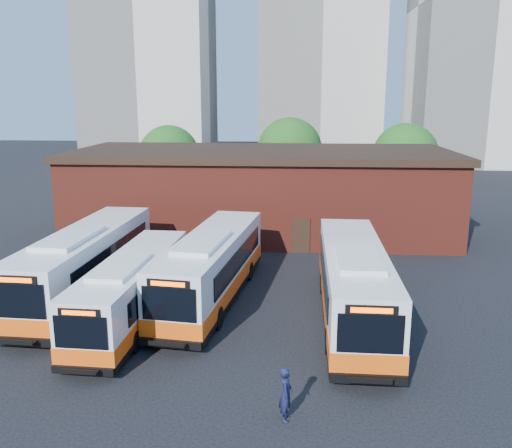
# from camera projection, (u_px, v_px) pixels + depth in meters

# --- Properties ---
(ground) EXTENTS (220.00, 220.00, 0.00)m
(ground) POSITION_uv_depth(u_px,v_px,m) (234.00, 342.00, 23.32)
(ground) COLOR black
(bus_west) EXTENTS (3.44, 13.78, 3.72)m
(bus_west) POSITION_uv_depth(u_px,v_px,m) (86.00, 265.00, 28.32)
(bus_west) COLOR white
(bus_west) RESTS_ON ground
(bus_midwest) EXTENTS (2.93, 11.80, 3.19)m
(bus_midwest) POSITION_uv_depth(u_px,v_px,m) (133.00, 291.00, 25.21)
(bus_midwest) COLOR white
(bus_midwest) RESTS_ON ground
(bus_mideast) EXTENTS (4.29, 13.39, 3.59)m
(bus_mideast) POSITION_uv_depth(u_px,v_px,m) (212.00, 269.00, 27.88)
(bus_mideast) COLOR white
(bus_mideast) RESTS_ON ground
(bus_east) EXTENTS (3.02, 13.49, 3.66)m
(bus_east) POSITION_uv_depth(u_px,v_px,m) (354.00, 286.00, 25.27)
(bus_east) COLOR white
(bus_east) RESTS_ON ground
(transit_worker) EXTENTS (0.46, 0.68, 1.84)m
(transit_worker) POSITION_uv_depth(u_px,v_px,m) (286.00, 394.00, 17.48)
(transit_worker) COLOR #131737
(transit_worker) RESTS_ON ground
(depot_building) EXTENTS (28.60, 12.60, 6.40)m
(depot_building) POSITION_uv_depth(u_px,v_px,m) (262.00, 190.00, 42.01)
(depot_building) COLOR maroon
(depot_building) RESTS_ON ground
(tree_west) EXTENTS (6.00, 6.00, 7.65)m
(tree_west) POSITION_uv_depth(u_px,v_px,m) (169.00, 155.00, 54.04)
(tree_west) COLOR #382314
(tree_west) RESTS_ON ground
(tree_mid) EXTENTS (6.56, 6.56, 8.36)m
(tree_mid) POSITION_uv_depth(u_px,v_px,m) (290.00, 150.00, 55.07)
(tree_mid) COLOR #382314
(tree_mid) RESTS_ON ground
(tree_east) EXTENTS (6.24, 6.24, 7.96)m
(tree_east) POSITION_uv_depth(u_px,v_px,m) (405.00, 156.00, 51.45)
(tree_east) COLOR #382314
(tree_east) RESTS_ON ground
(tower_right) EXTENTS (18.00, 18.00, 49.20)m
(tower_right) POSITION_uv_depth(u_px,v_px,m) (479.00, 2.00, 81.81)
(tower_right) COLOR beige
(tower_right) RESTS_ON ground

